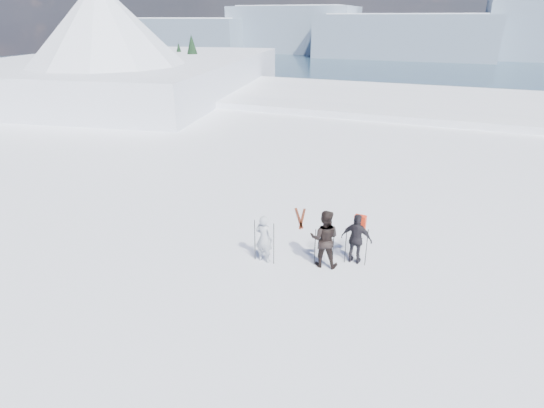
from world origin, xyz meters
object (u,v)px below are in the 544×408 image
at_px(skier_dark, 324,239).
at_px(skis_loose, 301,218).
at_px(skier_grey, 264,239).
at_px(skier_pack, 356,239).

relative_size(skier_dark, skis_loose, 1.06).
distance_m(skier_grey, skier_dark, 1.78).
bearing_deg(skier_dark, skier_grey, 6.26).
bearing_deg(skier_pack, skier_dark, 35.24).
bearing_deg(skier_grey, skis_loose, -84.98).
height_order(skier_dark, skier_pack, skier_dark).
xyz_separation_m(skier_grey, skis_loose, (0.12, 3.19, -0.74)).
bearing_deg(skis_loose, skier_grey, -92.17).
bearing_deg(skis_loose, skier_pack, -42.75).
height_order(skier_grey, skier_pack, skier_pack).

